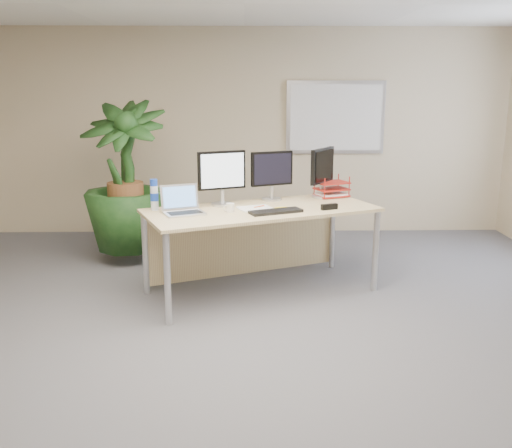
{
  "coord_description": "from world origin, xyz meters",
  "views": [
    {
      "loc": [
        -0.0,
        -3.64,
        1.95
      ],
      "look_at": [
        0.08,
        0.35,
        0.99
      ],
      "focal_mm": 40.0,
      "sensor_mm": 36.0,
      "label": 1
    }
  ],
  "objects_px": {
    "floor_plant": "(126,197)",
    "monitor_right": "(272,172)",
    "monitor_left": "(222,175)",
    "laptop": "(182,206)",
    "desk": "(256,224)"
  },
  "relations": [
    {
      "from": "floor_plant",
      "to": "laptop",
      "type": "height_order",
      "value": "floor_plant"
    },
    {
      "from": "floor_plant",
      "to": "monitor_right",
      "type": "xyz_separation_m",
      "value": [
        1.6,
        -0.63,
        0.36
      ]
    },
    {
      "from": "floor_plant",
      "to": "laptop",
      "type": "xyz_separation_m",
      "value": [
        0.76,
        -1.22,
        0.14
      ]
    },
    {
      "from": "desk",
      "to": "floor_plant",
      "type": "height_order",
      "value": "floor_plant"
    },
    {
      "from": "desk",
      "to": "floor_plant",
      "type": "relative_size",
      "value": 1.56
    },
    {
      "from": "desk",
      "to": "monitor_left",
      "type": "relative_size",
      "value": 4.47
    },
    {
      "from": "desk",
      "to": "monitor_right",
      "type": "height_order",
      "value": "monitor_right"
    },
    {
      "from": "desk",
      "to": "laptop",
      "type": "relative_size",
      "value": 5.36
    },
    {
      "from": "floor_plant",
      "to": "monitor_left",
      "type": "distance_m",
      "value": 1.47
    },
    {
      "from": "monitor_right",
      "to": "laptop",
      "type": "height_order",
      "value": "monitor_right"
    },
    {
      "from": "desk",
      "to": "laptop",
      "type": "height_order",
      "value": "laptop"
    },
    {
      "from": "monitor_left",
      "to": "floor_plant",
      "type": "bearing_deg",
      "value": 141.61
    },
    {
      "from": "laptop",
      "to": "monitor_right",
      "type": "bearing_deg",
      "value": 34.98
    },
    {
      "from": "floor_plant",
      "to": "desk",
      "type": "bearing_deg",
      "value": -32.67
    },
    {
      "from": "monitor_left",
      "to": "laptop",
      "type": "xyz_separation_m",
      "value": [
        -0.35,
        -0.34,
        -0.24
      ]
    }
  ]
}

